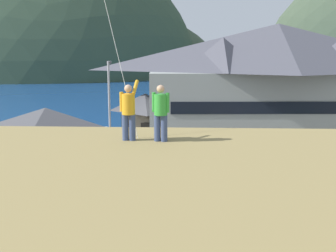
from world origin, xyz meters
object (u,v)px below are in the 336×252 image
(moored_boat_wharfside, at_px, (172,110))
(parked_car_back_row_left, at_px, (273,202))
(storage_shed_near_lot, at_px, (48,148))
(parked_car_corner_spot, at_px, (184,210))
(parked_car_front_row_red, at_px, (323,167))
(wharf_dock, at_px, (200,112))
(parked_car_front_row_silver, at_px, (205,164))
(storage_shed_waterside, at_px, (145,115))
(moored_boat_inner_slip, at_px, (176,109))
(parked_car_lone_by_shed, at_px, (79,207))
(harbor_lodge, at_px, (276,78))
(person_companion, at_px, (161,111))
(moored_boat_outer_mooring, at_px, (226,106))
(person_kite_flyer, at_px, (129,110))
(parking_light_pole, at_px, (110,107))

(moored_boat_wharfside, distance_m, parked_car_back_row_left, 33.45)
(storage_shed_near_lot, height_order, parked_car_corner_spot, storage_shed_near_lot)
(parked_car_front_row_red, bearing_deg, wharf_dock, 104.69)
(wharf_dock, distance_m, parked_car_front_row_silver, 27.24)
(parked_car_front_row_red, distance_m, parked_car_corner_spot, 12.03)
(wharf_dock, xyz_separation_m, parked_car_front_row_red, (7.29, -27.81, 0.71))
(storage_shed_waterside, xyz_separation_m, parked_car_front_row_silver, (5.42, -12.89, -1.23))
(moored_boat_inner_slip, bearing_deg, parked_car_lone_by_shed, -96.45)
(harbor_lodge, bearing_deg, storage_shed_near_lot, -136.62)
(storage_shed_near_lot, relative_size, parked_car_back_row_left, 1.70)
(harbor_lodge, bearing_deg, person_companion, -108.39)
(wharf_dock, bearing_deg, parked_car_front_row_silver, -91.15)
(parked_car_front_row_silver, height_order, person_companion, person_companion)
(moored_boat_outer_mooring, xyz_separation_m, parked_car_back_row_left, (-1.00, -37.21, 0.34))
(harbor_lodge, relative_size, moored_boat_inner_slip, 4.42)
(harbor_lodge, distance_m, person_companion, 30.73)
(storage_shed_near_lot, xyz_separation_m, storage_shed_waterside, (4.62, 15.72, -0.47))
(harbor_lodge, xyz_separation_m, wharf_dock, (-7.00, 13.44, -5.58))
(moored_boat_outer_mooring, distance_m, parked_car_lone_by_shed, 39.84)
(storage_shed_near_lot, height_order, parked_car_lone_by_shed, storage_shed_near_lot)
(moored_boat_wharfside, xyz_separation_m, moored_boat_inner_slip, (0.41, 1.52, -0.00))
(wharf_dock, distance_m, moored_boat_outer_mooring, 4.68)
(parked_car_front_row_silver, height_order, person_kite_flyer, person_kite_flyer)
(parked_car_front_row_silver, distance_m, person_companion, 16.66)
(parked_car_back_row_left, height_order, person_companion, person_companion)
(harbor_lodge, height_order, parked_car_corner_spot, harbor_lodge)
(storage_shed_waterside, bearing_deg, person_kite_flyer, -85.38)
(storage_shed_near_lot, xyz_separation_m, parked_car_front_row_silver, (10.04, 2.83, -1.70))
(parking_light_pole, bearing_deg, person_companion, -74.77)
(wharf_dock, height_order, parked_car_lone_by_shed, parked_car_lone_by_shed)
(harbor_lodge, height_order, parked_car_back_row_left, harbor_lodge)
(storage_shed_near_lot, distance_m, storage_shed_waterside, 16.40)
(wharf_dock, height_order, parked_car_corner_spot, parked_car_corner_spot)
(wharf_dock, height_order, moored_boat_wharfside, moored_boat_wharfside)
(moored_boat_inner_slip, xyz_separation_m, parking_light_pole, (-4.37, -24.36, 3.86))
(harbor_lodge, height_order, storage_shed_near_lot, harbor_lodge)
(moored_boat_outer_mooring, relative_size, parked_car_lone_by_shed, 1.94)
(storage_shed_near_lot, bearing_deg, moored_boat_outer_mooring, 66.61)
(moored_boat_outer_mooring, height_order, parked_car_corner_spot, moored_boat_outer_mooring)
(parked_car_back_row_left, distance_m, parked_car_front_row_red, 7.98)
(parking_light_pole, bearing_deg, storage_shed_waterside, 80.35)
(moored_boat_inner_slip, relative_size, person_kite_flyer, 3.27)
(wharf_dock, bearing_deg, harbor_lodge, -62.50)
(storage_shed_near_lot, distance_m, parking_light_pole, 6.69)
(harbor_lodge, distance_m, parked_car_corner_spot, 24.29)
(harbor_lodge, distance_m, parked_car_lone_by_shed, 26.66)
(harbor_lodge, height_order, moored_boat_wharfside, harbor_lodge)
(parked_car_front_row_red, relative_size, parked_car_lone_by_shed, 1.01)
(storage_shed_near_lot, height_order, moored_boat_inner_slip, storage_shed_near_lot)
(person_kite_flyer, bearing_deg, parking_light_pole, 102.34)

